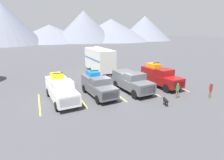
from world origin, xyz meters
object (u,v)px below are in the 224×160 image
object	(u,v)px
pickup_truck_b	(98,85)
pickup_truck_d	(160,76)
pickup_truck_a	(61,89)
dog	(165,100)
person_b	(178,90)
camper_trailer_a	(100,59)
person_a	(211,89)
pickup_truck_c	(131,81)

from	to	relation	value
pickup_truck_b	pickup_truck_d	bearing A→B (deg)	2.01
pickup_truck_a	dog	world-z (taller)	pickup_truck_a
pickup_truck_d	person_b	size ratio (longest dim) A/B	3.64
camper_trailer_a	dog	xyz separation A→B (m)	(1.36, -14.41, -1.61)
person_a	pickup_truck_d	bearing A→B (deg)	113.53
pickup_truck_b	pickup_truck_a	bearing A→B (deg)	179.53
pickup_truck_d	person_a	xyz separation A→B (m)	(2.27, -5.21, -0.32)
person_a	camper_trailer_a	bearing A→B (deg)	114.33
person_b	dog	xyz separation A→B (m)	(-2.20, -0.99, -0.42)
person_a	dog	world-z (taller)	person_a
pickup_truck_a	pickup_truck_c	xyz separation A→B (m)	(7.48, -0.19, 0.00)
pickup_truck_c	person_a	distance (m)	7.89
pickup_truck_a	pickup_truck_b	world-z (taller)	pickup_truck_a
pickup_truck_b	dog	world-z (taller)	pickup_truck_b
pickup_truck_b	pickup_truck_c	size ratio (longest dim) A/B	0.96
person_a	person_b	size ratio (longest dim) A/B	1.04
pickup_truck_b	person_b	size ratio (longest dim) A/B	3.51
dog	pickup_truck_b	bearing A→B (deg)	135.66
pickup_truck_c	pickup_truck_d	bearing A→B (deg)	6.11
pickup_truck_a	person_a	bearing A→B (deg)	-19.84
pickup_truck_c	dog	world-z (taller)	pickup_truck_c
camper_trailer_a	person_a	distance (m)	16.10
camper_trailer_a	dog	distance (m)	14.57
dog	pickup_truck_d	bearing A→B (deg)	59.10
pickup_truck_d	person_a	world-z (taller)	pickup_truck_d
pickup_truck_a	pickup_truck_b	xyz separation A→B (m)	(3.67, -0.03, -0.02)
pickup_truck_d	dog	size ratio (longest dim) A/B	6.44
pickup_truck_a	camper_trailer_a	size ratio (longest dim) A/B	0.75
pickup_truck_a	dog	size ratio (longest dim) A/B	6.90
dog	camper_trailer_a	bearing A→B (deg)	95.38
person_a	person_b	distance (m)	3.29
person_a	person_b	xyz separation A→B (m)	(-3.06, 1.21, -0.04)
pickup_truck_c	pickup_truck_d	xyz separation A→B (m)	(4.01, 0.43, 0.08)
pickup_truck_a	pickup_truck_b	size ratio (longest dim) A/B	1.11
pickup_truck_d	person_b	distance (m)	4.09
pickup_truck_d	pickup_truck_b	bearing A→B (deg)	-177.99
pickup_truck_c	dog	size ratio (longest dim) A/B	6.46
pickup_truck_a	pickup_truck_c	world-z (taller)	pickup_truck_a
pickup_truck_c	camper_trailer_a	size ratio (longest dim) A/B	0.70
person_b	dog	distance (m)	2.45
pickup_truck_d	person_b	bearing A→B (deg)	-101.19
pickup_truck_b	person_b	bearing A→B (deg)	-27.93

